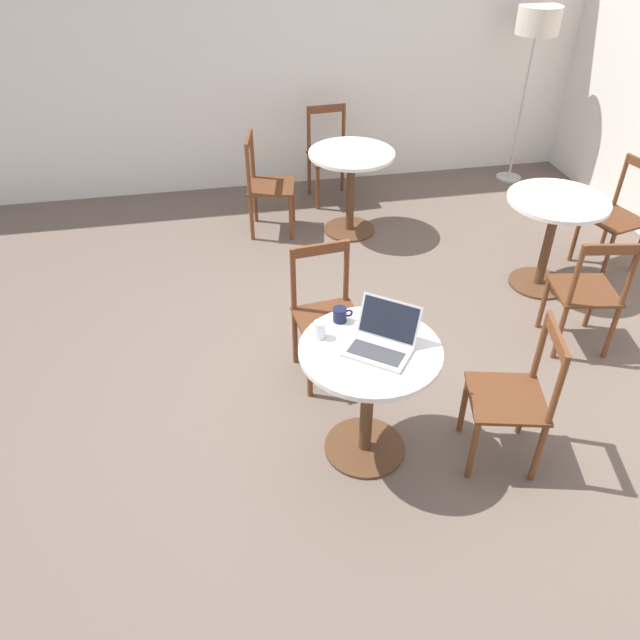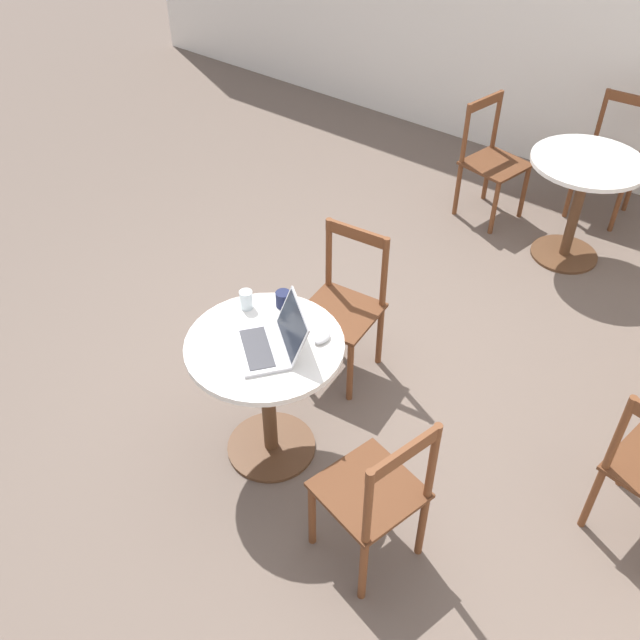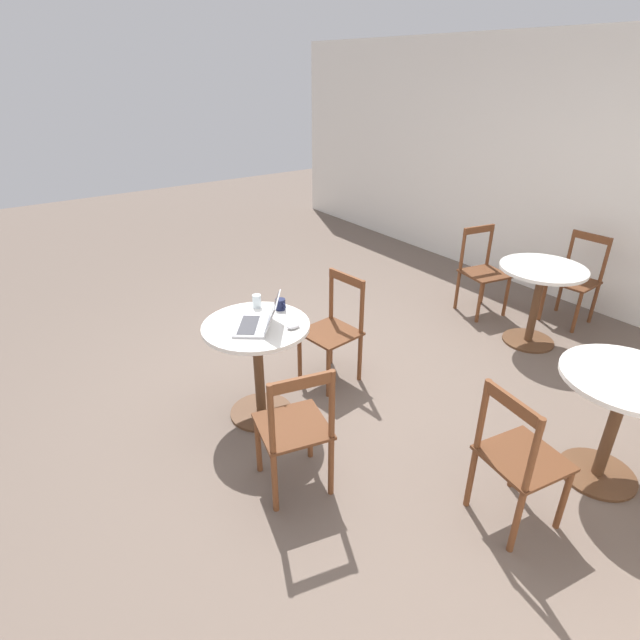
{
  "view_description": "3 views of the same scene",
  "coord_description": "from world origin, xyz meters",
  "px_view_note": "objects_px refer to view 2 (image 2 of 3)",
  "views": [
    {
      "loc": [
        -0.65,
        -2.98,
        2.79
      ],
      "look_at": [
        -0.1,
        -0.08,
        0.6
      ],
      "focal_mm": 35.0,
      "sensor_mm": 36.0,
      "label": 1
    },
    {
      "loc": [
        1.76,
        -2.34,
        3.0
      ],
      "look_at": [
        0.06,
        -0.15,
        0.6
      ],
      "focal_mm": 40.0,
      "sensor_mm": 36.0,
      "label": 2
    },
    {
      "loc": [
        2.82,
        -2.0,
        2.35
      ],
      "look_at": [
        0.08,
        -0.04,
        0.63
      ],
      "focal_mm": 28.0,
      "sensor_mm": 36.0,
      "label": 3
    }
  ],
  "objects_px": {
    "cafe_table_near": "(266,373)",
    "chair_far_left": "(491,161)",
    "chair_near_right": "(376,496)",
    "mug": "(284,299)",
    "chair_far_back": "(611,159)",
    "laptop": "(271,341)",
    "cafe_table_far": "(582,187)",
    "chair_near_back": "(343,307)",
    "drinking_glass": "(246,300)",
    "mouse": "(322,338)"
  },
  "relations": [
    {
      "from": "chair_far_back",
      "to": "chair_far_left",
      "type": "height_order",
      "value": "same"
    },
    {
      "from": "mug",
      "to": "drinking_glass",
      "type": "distance_m",
      "value": 0.18
    },
    {
      "from": "cafe_table_far",
      "to": "mouse",
      "type": "height_order",
      "value": "mouse"
    },
    {
      "from": "chair_near_back",
      "to": "chair_far_back",
      "type": "xyz_separation_m",
      "value": [
        0.56,
        2.6,
        0.0
      ]
    },
    {
      "from": "chair_far_left",
      "to": "laptop",
      "type": "height_order",
      "value": "laptop"
    },
    {
      "from": "chair_near_right",
      "to": "laptop",
      "type": "height_order",
      "value": "laptop"
    },
    {
      "from": "chair_far_left",
      "to": "drinking_glass",
      "type": "distance_m",
      "value": 2.65
    },
    {
      "from": "chair_near_back",
      "to": "chair_near_right",
      "type": "bearing_deg",
      "value": -47.35
    },
    {
      "from": "chair_near_back",
      "to": "chair_far_back",
      "type": "relative_size",
      "value": 1.0
    },
    {
      "from": "cafe_table_far",
      "to": "chair_near_back",
      "type": "xyz_separation_m",
      "value": [
        -0.6,
        -1.88,
        -0.11
      ]
    },
    {
      "from": "chair_near_back",
      "to": "mug",
      "type": "relative_size",
      "value": 8.07
    },
    {
      "from": "cafe_table_near",
      "to": "laptop",
      "type": "bearing_deg",
      "value": -7.69
    },
    {
      "from": "cafe_table_near",
      "to": "chair_near_back",
      "type": "height_order",
      "value": "chair_near_back"
    },
    {
      "from": "chair_near_back",
      "to": "mug",
      "type": "bearing_deg",
      "value": -92.42
    },
    {
      "from": "cafe_table_near",
      "to": "mouse",
      "type": "distance_m",
      "value": 0.35
    },
    {
      "from": "chair_near_right",
      "to": "chair_far_back",
      "type": "bearing_deg",
      "value": 94.85
    },
    {
      "from": "chair_near_right",
      "to": "mug",
      "type": "bearing_deg",
      "value": 152.74
    },
    {
      "from": "cafe_table_near",
      "to": "laptop",
      "type": "height_order",
      "value": "laptop"
    },
    {
      "from": "cafe_table_near",
      "to": "drinking_glass",
      "type": "distance_m",
      "value": 0.37
    },
    {
      "from": "chair_far_back",
      "to": "mouse",
      "type": "relative_size",
      "value": 8.94
    },
    {
      "from": "chair_far_back",
      "to": "mug",
      "type": "distance_m",
      "value": 3.15
    },
    {
      "from": "cafe_table_near",
      "to": "mug",
      "type": "height_order",
      "value": "mug"
    },
    {
      "from": "chair_near_back",
      "to": "mug",
      "type": "distance_m",
      "value": 0.6
    },
    {
      "from": "chair_near_back",
      "to": "drinking_glass",
      "type": "xyz_separation_m",
      "value": [
        -0.16,
        -0.6,
        0.36
      ]
    },
    {
      "from": "chair_far_left",
      "to": "drinking_glass",
      "type": "xyz_separation_m",
      "value": [
        -0.02,
        -2.63,
        0.36
      ]
    },
    {
      "from": "laptop",
      "to": "mouse",
      "type": "bearing_deg",
      "value": 51.62
    },
    {
      "from": "laptop",
      "to": "chair_far_back",
      "type": "bearing_deg",
      "value": 82.83
    },
    {
      "from": "chair_near_back",
      "to": "chair_far_left",
      "type": "xyz_separation_m",
      "value": [
        -0.13,
        2.03,
        0.0
      ]
    },
    {
      "from": "chair_far_back",
      "to": "laptop",
      "type": "bearing_deg",
      "value": -97.17
    },
    {
      "from": "laptop",
      "to": "cafe_table_far",
      "type": "bearing_deg",
      "value": 79.96
    },
    {
      "from": "cafe_table_near",
      "to": "chair_near_back",
      "type": "bearing_deg",
      "value": 96.33
    },
    {
      "from": "chair_near_back",
      "to": "mug",
      "type": "xyz_separation_m",
      "value": [
        -0.02,
        -0.48,
        0.35
      ]
    },
    {
      "from": "chair_near_back",
      "to": "laptop",
      "type": "height_order",
      "value": "laptop"
    },
    {
      "from": "cafe_table_far",
      "to": "drinking_glass",
      "type": "relative_size",
      "value": 7.8
    },
    {
      "from": "mug",
      "to": "drinking_glass",
      "type": "relative_size",
      "value": 1.14
    },
    {
      "from": "chair_near_back",
      "to": "chair_far_left",
      "type": "relative_size",
      "value": 1.0
    },
    {
      "from": "mouse",
      "to": "mug",
      "type": "relative_size",
      "value": 0.9
    },
    {
      "from": "chair_near_right",
      "to": "cafe_table_far",
      "type": "bearing_deg",
      "value": 95.22
    },
    {
      "from": "cafe_table_far",
      "to": "mug",
      "type": "relative_size",
      "value": 6.84
    },
    {
      "from": "cafe_table_far",
      "to": "mouse",
      "type": "xyz_separation_m",
      "value": [
        -0.32,
        -2.44,
        0.22
      ]
    },
    {
      "from": "mug",
      "to": "drinking_glass",
      "type": "xyz_separation_m",
      "value": [
        -0.14,
        -0.12,
        0.01
      ]
    },
    {
      "from": "chair_near_right",
      "to": "laptop",
      "type": "bearing_deg",
      "value": 165.97
    },
    {
      "from": "chair_far_back",
      "to": "chair_near_right",
      "type": "bearing_deg",
      "value": -85.15
    },
    {
      "from": "cafe_table_near",
      "to": "cafe_table_far",
      "type": "distance_m",
      "value": 2.67
    },
    {
      "from": "chair_near_back",
      "to": "drinking_glass",
      "type": "distance_m",
      "value": 0.72
    },
    {
      "from": "chair_far_back",
      "to": "laptop",
      "type": "relative_size",
      "value": 2.03
    },
    {
      "from": "chair_near_back",
      "to": "drinking_glass",
      "type": "relative_size",
      "value": 9.2
    },
    {
      "from": "cafe_table_near",
      "to": "chair_far_left",
      "type": "xyz_separation_m",
      "value": [
        -0.22,
        2.77,
        -0.11
      ]
    },
    {
      "from": "cafe_table_near",
      "to": "drinking_glass",
      "type": "height_order",
      "value": "drinking_glass"
    },
    {
      "from": "cafe_table_far",
      "to": "mouse",
      "type": "distance_m",
      "value": 2.47
    }
  ]
}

